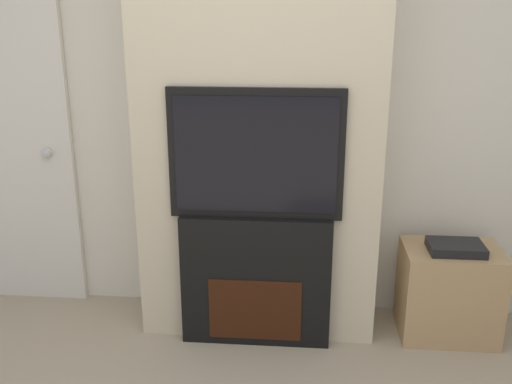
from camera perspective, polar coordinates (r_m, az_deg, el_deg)
name	(u,v)px	position (r m, az deg, el deg)	size (l,w,h in m)	color
wall_back	(263,86)	(3.27, 0.68, 10.52)	(6.00, 0.06, 2.70)	silver
chimney_breast	(259,92)	(3.04, 0.34, 9.96)	(1.29, 0.42, 2.70)	beige
fireplace	(256,280)	(3.13, 0.00, -8.80)	(0.81, 0.15, 0.73)	black
television	(256,154)	(2.88, -0.01, 3.81)	(0.89, 0.07, 0.67)	black
media_stand	(449,291)	(3.40, 18.73, -9.31)	(0.53, 0.38, 0.57)	tan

